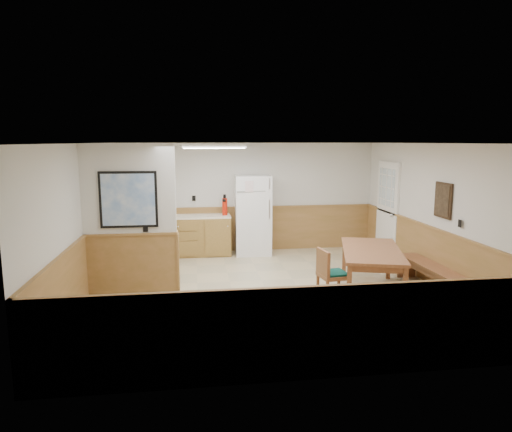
{
  "coord_description": "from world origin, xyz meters",
  "views": [
    {
      "loc": [
        -1.2,
        -7.43,
        2.53
      ],
      "look_at": [
        -0.12,
        0.4,
        1.24
      ],
      "focal_mm": 32.0,
      "sensor_mm": 36.0,
      "label": 1
    }
  ],
  "objects": [
    {
      "name": "partition_wall",
      "position": [
        -2.25,
        0.19,
        1.23
      ],
      "size": [
        1.5,
        0.2,
        2.5
      ],
      "color": "silver",
      "rests_on": "ground"
    },
    {
      "name": "back_wall",
      "position": [
        0.0,
        3.0,
        1.25
      ],
      "size": [
        6.0,
        0.02,
        2.5
      ],
      "primitive_type": "cube",
      "color": "silver",
      "rests_on": "ground"
    },
    {
      "name": "dining_chair",
      "position": [
        0.89,
        -0.66,
        0.5
      ],
      "size": [
        0.64,
        0.49,
        0.85
      ],
      "rotation": [
        0.0,
        0.0,
        0.14
      ],
      "color": "#AD633F",
      "rests_on": "ground"
    },
    {
      "name": "fire_extinguisher",
      "position": [
        -0.52,
        2.64,
        1.1
      ],
      "size": [
        0.14,
        0.14,
        0.46
      ],
      "rotation": [
        0.0,
        0.0,
        0.27
      ],
      "color": "red",
      "rests_on": "kitchen_counter"
    },
    {
      "name": "kitchen_window",
      "position": [
        -2.1,
        2.98,
        1.55
      ],
      "size": [
        0.8,
        0.04,
        1.0
      ],
      "color": "white",
      "rests_on": "back_wall"
    },
    {
      "name": "left_wall",
      "position": [
        -3.0,
        0.0,
        1.25
      ],
      "size": [
        0.02,
        6.0,
        2.5
      ],
      "primitive_type": "cube",
      "color": "silver",
      "rests_on": "ground"
    },
    {
      "name": "ceiling",
      "position": [
        0.0,
        0.0,
        2.5
      ],
      "size": [
        6.0,
        6.0,
        0.02
      ],
      "primitive_type": "cube",
      "color": "silver",
      "rests_on": "back_wall"
    },
    {
      "name": "right_wall",
      "position": [
        3.0,
        0.0,
        1.25
      ],
      "size": [
        0.02,
        6.0,
        2.5
      ],
      "primitive_type": "cube",
      "color": "silver",
      "rests_on": "ground"
    },
    {
      "name": "kitchen_counter",
      "position": [
        -1.21,
        2.68,
        0.46
      ],
      "size": [
        2.2,
        0.61,
        1.0
      ],
      "color": "olive",
      "rests_on": "ground"
    },
    {
      "name": "refrigerator",
      "position": [
        0.11,
        2.63,
        0.89
      ],
      "size": [
        0.82,
        0.74,
        1.79
      ],
      "rotation": [
        0.0,
        0.0,
        -0.04
      ],
      "color": "white",
      "rests_on": "ground"
    },
    {
      "name": "dining_bench",
      "position": [
        2.78,
        -0.36,
        0.35
      ],
      "size": [
        0.44,
        1.71,
        0.45
      ],
      "rotation": [
        0.0,
        0.0,
        0.04
      ],
      "color": "#AD633F",
      "rests_on": "ground"
    },
    {
      "name": "exterior_door",
      "position": [
        2.96,
        1.9,
        1.05
      ],
      "size": [
        0.07,
        1.02,
        2.15
      ],
      "color": "white",
      "rests_on": "ground"
    },
    {
      "name": "ground",
      "position": [
        0.0,
        0.0,
        0.0
      ],
      "size": [
        6.0,
        6.0,
        0.0
      ],
      "primitive_type": "plane",
      "color": "tan",
      "rests_on": "ground"
    },
    {
      "name": "wainscot_right",
      "position": [
        2.98,
        0.0,
        0.5
      ],
      "size": [
        0.04,
        6.0,
        1.0
      ],
      "primitive_type": "cube",
      "color": "#A97643",
      "rests_on": "ground"
    },
    {
      "name": "fluorescent_fixture",
      "position": [
        -0.8,
        1.3,
        2.45
      ],
      "size": [
        1.2,
        0.3,
        0.09
      ],
      "color": "white",
      "rests_on": "ceiling"
    },
    {
      "name": "wainscot_back",
      "position": [
        0.0,
        2.98,
        0.5
      ],
      "size": [
        6.0,
        0.04,
        1.0
      ],
      "primitive_type": "cube",
      "color": "#A97643",
      "rests_on": "ground"
    },
    {
      "name": "soap_bottle",
      "position": [
        -2.31,
        2.7,
        1.02
      ],
      "size": [
        0.09,
        0.09,
        0.23
      ],
      "primitive_type": "cylinder",
      "rotation": [
        0.0,
        0.0,
        0.18
      ],
      "color": "#188531",
      "rests_on": "kitchen_counter"
    },
    {
      "name": "dining_table",
      "position": [
        1.73,
        -0.35,
        0.66
      ],
      "size": [
        1.42,
        2.05,
        0.75
      ],
      "rotation": [
        0.0,
        0.0,
        -0.28
      ],
      "color": "#AD633F",
      "rests_on": "ground"
    },
    {
      "name": "wall_painting",
      "position": [
        2.97,
        -0.3,
        1.55
      ],
      "size": [
        0.04,
        0.5,
        0.6
      ],
      "color": "black",
      "rests_on": "right_wall"
    },
    {
      "name": "wainscot_left",
      "position": [
        -2.98,
        0.0,
        0.5
      ],
      "size": [
        0.04,
        6.0,
        1.0
      ],
      "primitive_type": "cube",
      "color": "#A97643",
      "rests_on": "ground"
    }
  ]
}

